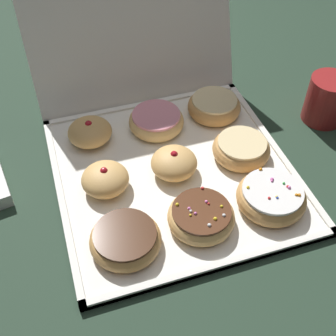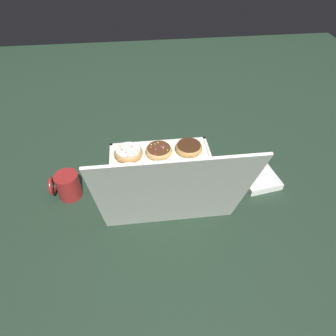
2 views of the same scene
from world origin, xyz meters
name	(u,v)px [view 1 (image 1 of 2)]	position (x,y,z in m)	size (l,w,h in m)	color
ground_plane	(174,175)	(0.00, 0.00, 0.00)	(3.00, 3.00, 0.00)	#233828
donut_box	(174,173)	(0.00, 0.00, 0.01)	(0.44, 0.44, 0.01)	white
box_lid_open	(128,3)	(0.00, 0.30, 0.20)	(0.44, 0.43, 0.01)	white
chocolate_frosted_donut_0	(125,239)	(-0.13, -0.13, 0.03)	(0.12, 0.12, 0.03)	tan
sprinkle_donut_1	(201,216)	(0.01, -0.13, 0.03)	(0.11, 0.11, 0.04)	tan
sprinkle_donut_2	(271,197)	(0.14, -0.13, 0.03)	(0.12, 0.12, 0.04)	tan
jelly_filled_donut_3	(105,180)	(-0.13, 0.00, 0.03)	(0.09, 0.09, 0.05)	tan
jelly_filled_donut_4	(171,162)	(0.00, 0.00, 0.03)	(0.09, 0.09, 0.05)	tan
glazed_ring_donut_5	(241,148)	(0.14, 0.00, 0.03)	(0.11, 0.11, 0.04)	tan
jelly_filled_donut_6	(90,132)	(-0.13, 0.13, 0.03)	(0.09, 0.09, 0.05)	tan
pink_frosted_donut_7	(156,121)	(0.01, 0.13, 0.03)	(0.11, 0.11, 0.04)	#E5B770
glazed_ring_donut_8	(214,106)	(0.14, 0.14, 0.03)	(0.11, 0.11, 0.04)	tan
coffee_mug	(329,98)	(0.36, 0.06, 0.05)	(0.11, 0.09, 0.10)	maroon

